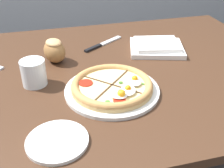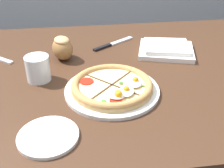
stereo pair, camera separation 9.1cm
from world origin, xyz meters
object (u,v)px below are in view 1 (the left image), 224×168
Objects in this scene: napkin_folded at (157,47)px; bread_piece_near at (54,50)px; knife_spare at (103,44)px; side_saucer at (57,141)px; pizza at (112,87)px; water_glass at (34,74)px; dining_table at (97,90)px.

bread_piece_near is (-0.43, 0.00, 0.03)m from napkin_folded.
bread_piece_near is at bearing 173.45° from knife_spare.
side_saucer is (-0.46, -0.47, -0.01)m from napkin_folded.
pizza is at bearing 44.83° from side_saucer.
pizza reaches higher than knife_spare.
water_glass is (-0.08, -0.16, -0.01)m from bread_piece_near.
knife_spare is at bearing 41.93° from water_glass.
water_glass reaches higher than knife_spare.
knife_spare is at bearing 71.67° from dining_table.
napkin_folded is at bearing 22.55° from dining_table.
dining_table is 0.23m from bread_piece_near.
napkin_folded reaches higher than dining_table.
side_saucer is at bearing -94.21° from bread_piece_near.
pizza is 2.48× the size of bread_piece_near.
napkin_folded is 2.95× the size of water_glass.
dining_table is at bearing 9.32° from water_glass.
water_glass reaches higher than dining_table.
water_glass is 0.55× the size of side_saucer.
napkin_folded is 0.53m from water_glass.
dining_table is 4.90× the size of pizza.
water_glass is (-0.24, 0.11, 0.02)m from pizza.
dining_table is 0.26m from knife_spare.
water_glass is at bearing -172.07° from knife_spare.
bread_piece_near is at bearing 179.90° from napkin_folded.
knife_spare is at bearing 81.71° from pizza.
napkin_folded is at bearing -62.60° from knife_spare.
knife_spare is (0.08, 0.23, 0.09)m from dining_table.
pizza is 0.28m from side_saucer.
bread_piece_near is (-0.14, 0.12, 0.13)m from dining_table.
pizza is at bearing -25.18° from water_glass.
pizza is (0.02, -0.15, 0.10)m from dining_table.
knife_spare and side_saucer have the same top height.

